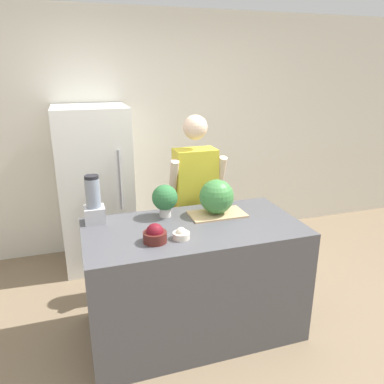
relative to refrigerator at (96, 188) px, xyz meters
The scene contains 11 objects.
ground_plane 2.06m from the refrigerator, 71.19° to the right, with size 14.00×14.00×0.00m, color #7F6B51.
wall_back 0.86m from the refrigerator, 31.74° to the left, with size 8.00×0.06×2.60m.
counter_island 1.54m from the refrigerator, 66.07° to the right, with size 1.60×0.83×0.90m.
refrigerator is the anchor object (origin of this frame).
person 1.12m from the refrigerator, 42.75° to the right, with size 0.51×0.26×1.63m.
cutting_board 1.49m from the refrigerator, 55.15° to the right, with size 0.44×0.25×0.01m.
watermelon 1.49m from the refrigerator, 54.90° to the right, with size 0.27×0.27×0.27m.
bowl_cherries 1.57m from the refrigerator, 79.74° to the right, with size 0.16×0.16×0.13m.
bowl_cream 1.62m from the refrigerator, 73.44° to the right, with size 0.12×0.12×0.08m.
blender 1.09m from the refrigerator, 94.07° to the right, with size 0.15×0.15×0.36m.
potted_plant 1.23m from the refrigerator, 68.00° to the right, with size 0.20×0.20×0.26m.
Camera 1 is at (-0.79, -1.99, 2.00)m, focal length 35.00 mm.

